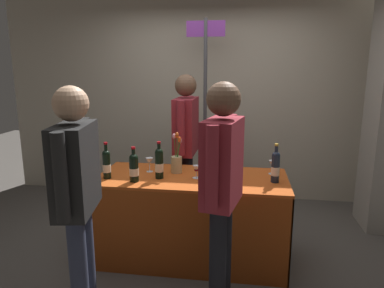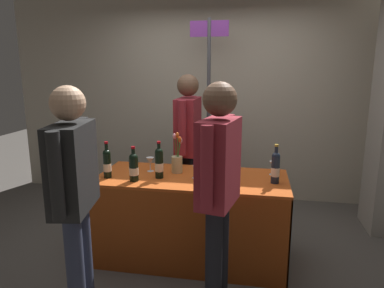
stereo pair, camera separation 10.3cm
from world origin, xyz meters
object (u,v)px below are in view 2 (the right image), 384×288
tasting_table (192,202)px  featured_wine_bottle (134,167)px  vendor_presenter (188,136)px  booth_signpost (209,99)px  display_bottle_0 (107,163)px  wine_glass_near_vendor (196,169)px  taster_foreground_right (218,180)px  flower_vase (177,161)px  wine_glass_near_taster (274,165)px  wine_glass_mid (150,161)px

tasting_table → featured_wine_bottle: featured_wine_bottle is taller
vendor_presenter → booth_signpost: bearing=166.2°
display_bottle_0 → wine_glass_near_vendor: bearing=8.8°
display_bottle_0 → taster_foreground_right: (1.05, -0.54, 0.07)m
flower_vase → booth_signpost: (0.14, 1.13, 0.48)m
tasting_table → flower_vase: 0.40m
wine_glass_near_taster → wine_glass_near_vendor: bearing=-161.6°
vendor_presenter → booth_signpost: (0.15, 0.55, 0.36)m
vendor_presenter → taster_foreground_right: vendor_presenter is taller
wine_glass_near_vendor → vendor_presenter: vendor_presenter is taller
wine_glass_near_taster → flower_vase: 0.89m
wine_glass_near_vendor → wine_glass_mid: size_ratio=0.86×
wine_glass_mid → taster_foreground_right: size_ratio=0.08×
wine_glass_near_vendor → taster_foreground_right: taster_foreground_right is taller
tasting_table → wine_glass_near_taster: size_ratio=13.28×
wine_glass_near_taster → booth_signpost: booth_signpost is taller
booth_signpost → featured_wine_bottle: bearing=-107.4°
taster_foreground_right → featured_wine_bottle: bearing=69.3°
featured_wine_bottle → display_bottle_0: 0.27m
booth_signpost → tasting_table: bearing=-89.0°
wine_glass_near_vendor → booth_signpost: booth_signpost is taller
display_bottle_0 → flower_vase: (0.58, 0.26, -0.02)m
featured_wine_bottle → display_bottle_0: display_bottle_0 is taller
display_bottle_0 → wine_glass_near_taster: 1.50m
tasting_table → taster_foreground_right: bearing=-66.1°
flower_vase → featured_wine_bottle: bearing=-135.8°
wine_glass_near_vendor → wine_glass_near_taster: (0.68, 0.22, 0.01)m
featured_wine_bottle → flower_vase: flower_vase is taller
featured_wine_bottle → vendor_presenter: 0.94m
tasting_table → wine_glass_mid: 0.55m
wine_glass_near_vendor → taster_foreground_right: 0.72m
booth_signpost → flower_vase: bearing=-96.9°
taster_foreground_right → vendor_presenter: bearing=30.4°
tasting_table → display_bottle_0: bearing=-167.6°
wine_glass_near_vendor → flower_vase: size_ratio=0.30×
vendor_presenter → booth_signpost: size_ratio=0.73×
flower_vase → taster_foreground_right: 0.93m
tasting_table → display_bottle_0: size_ratio=5.21×
flower_vase → wine_glass_mid: bearing=-178.7°
display_bottle_0 → vendor_presenter: (0.57, 0.83, 0.10)m
wine_glass_near_taster → booth_signpost: (-0.74, 1.04, 0.50)m
wine_glass_mid → featured_wine_bottle: bearing=-100.3°
tasting_table → wine_glass_near_vendor: wine_glass_near_vendor is taller
wine_glass_near_taster → flower_vase: flower_vase is taller
wine_glass_near_vendor → booth_signpost: (-0.07, 1.27, 0.51)m
tasting_table → display_bottle_0: 0.84m
wine_glass_mid → wine_glass_near_taster: (1.14, 0.10, -0.01)m
wine_glass_near_taster → taster_foreground_right: size_ratio=0.08×
tasting_table → taster_foreground_right: (0.31, -0.70, 0.45)m
featured_wine_bottle → wine_glass_near_vendor: bearing=18.3°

